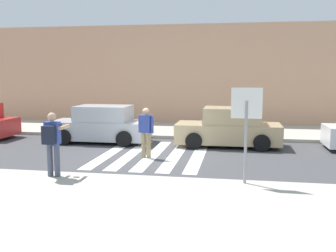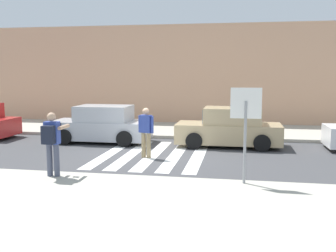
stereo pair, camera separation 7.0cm
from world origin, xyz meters
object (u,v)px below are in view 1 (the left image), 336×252
parked_car_tan (229,128)px  parked_car_silver (101,125)px  pedestrian_crossing (146,130)px  photographer_with_backpack (52,139)px  stop_sign (246,114)px

parked_car_tan → parked_car_silver: bearing=180.0°
pedestrian_crossing → parked_car_silver: 3.69m
photographer_with_backpack → parked_car_silver: photographer_with_backpack is taller
photographer_with_backpack → parked_car_tan: (4.54, 6.02, -0.44)m
parked_car_tan → stop_sign: bearing=-84.9°
stop_sign → pedestrian_crossing: bearing=136.5°
photographer_with_backpack → pedestrian_crossing: bearing=62.2°
stop_sign → parked_car_silver: bearing=135.3°
pedestrian_crossing → photographer_with_backpack: bearing=-117.8°
stop_sign → photographer_with_backpack: 5.11m
photographer_with_backpack → pedestrian_crossing: (1.77, 3.36, -0.19)m
photographer_with_backpack → stop_sign: bearing=2.8°
parked_car_silver → pedestrian_crossing: bearing=-46.3°
photographer_with_backpack → pedestrian_crossing: photographer_with_backpack is taller
photographer_with_backpack → parked_car_tan: photographer_with_backpack is taller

